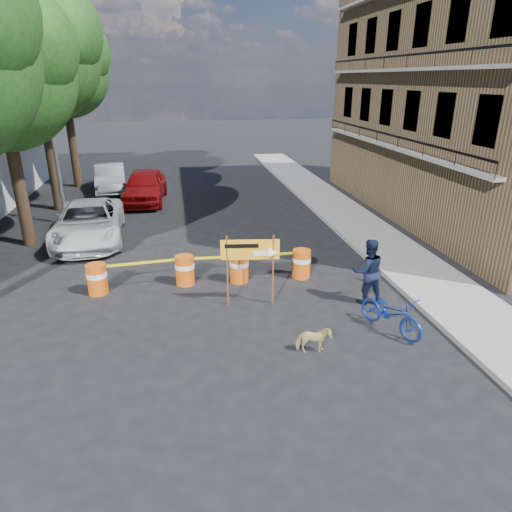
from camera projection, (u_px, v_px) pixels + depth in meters
name	position (u px, v px, depth m)	size (l,w,h in m)	color
ground	(233.00, 319.00, 11.86)	(120.00, 120.00, 0.00)	black
sidewalk_east	(367.00, 232.00, 18.34)	(2.40, 40.00, 0.15)	gray
apartment_building	(492.00, 74.00, 18.96)	(8.00, 16.00, 12.00)	olive
tree_mid_a	(0.00, 73.00, 14.99)	(5.25, 5.00, 8.68)	#332316
tree_mid_b	(37.00, 56.00, 19.32)	(5.67, 5.40, 9.62)	#332316
tree_far	(63.00, 71.00, 24.09)	(5.04, 4.80, 8.84)	#332316
streetlamp	(51.00, 118.00, 18.01)	(1.25, 0.18, 8.00)	gray
barrel_far_left	(97.00, 278.00, 13.11)	(0.58, 0.58, 0.90)	#CF4A0C
barrel_mid_left	(185.00, 270.00, 13.71)	(0.58, 0.58, 0.90)	#CF4A0C
barrel_mid_right	(239.00, 267.00, 13.88)	(0.58, 0.58, 0.90)	#CF4A0C
barrel_far_right	(301.00, 263.00, 14.19)	(0.58, 0.58, 0.90)	#CF4A0C
detour_sign	(258.00, 255.00, 12.09)	(1.55, 0.37, 2.01)	#592D19
pedestrian	(368.00, 271.00, 12.44)	(0.90, 0.70, 1.85)	black
bicycle	(393.00, 297.00, 10.99)	(0.65, 0.98, 1.86)	#1331A1
dog	(314.00, 340.00, 10.29)	(0.35, 0.77, 0.65)	tan
suv_white	(89.00, 222.00, 17.31)	(2.44, 5.29, 1.47)	silver
sedan_red	(145.00, 186.00, 22.81)	(1.91, 4.75, 1.62)	maroon
sedan_silver	(110.00, 178.00, 25.10)	(1.53, 4.40, 1.45)	#BABDC2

